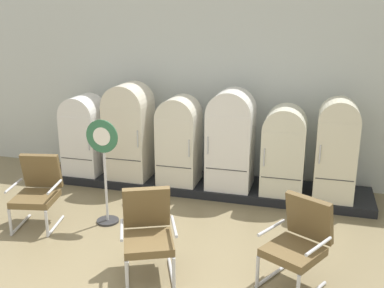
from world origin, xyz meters
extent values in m
cube|color=silver|center=(0.00, 3.66, 1.59)|extent=(11.76, 0.12, 3.19)
cube|color=#47443F|center=(0.00, 3.66, 2.84)|extent=(11.76, 0.07, 0.06)
cube|color=black|center=(0.00, 3.02, 0.07)|extent=(5.54, 0.95, 0.14)
cube|color=white|center=(-2.11, 2.90, 0.67)|extent=(0.63, 0.63, 1.07)
cylinder|color=white|center=(-2.11, 2.90, 1.21)|extent=(0.63, 0.61, 0.63)
cube|color=#383838|center=(-2.11, 2.59, 0.48)|extent=(0.58, 0.01, 0.01)
cylinder|color=silver|center=(-1.85, 2.57, 0.80)|extent=(0.02, 0.02, 0.28)
cube|color=silver|center=(-1.25, 2.93, 0.78)|extent=(0.71, 0.67, 1.27)
cylinder|color=silver|center=(-1.25, 2.93, 1.41)|extent=(0.71, 0.66, 0.71)
cube|color=#383838|center=(-1.25, 2.59, 0.55)|extent=(0.65, 0.01, 0.01)
cylinder|color=silver|center=(-0.96, 2.57, 0.93)|extent=(0.02, 0.02, 0.28)
cube|color=silver|center=(-0.36, 2.90, 0.71)|extent=(0.64, 0.61, 1.14)
cylinder|color=silver|center=(-0.36, 2.90, 1.27)|extent=(0.64, 0.60, 0.64)
cube|color=#383838|center=(-0.36, 2.59, 0.50)|extent=(0.59, 0.01, 0.01)
cylinder|color=silver|center=(-0.09, 2.57, 0.84)|extent=(0.02, 0.02, 0.28)
cube|color=white|center=(0.51, 2.92, 0.77)|extent=(0.71, 0.66, 1.25)
cylinder|color=white|center=(0.51, 2.92, 1.39)|extent=(0.71, 0.64, 0.71)
cube|color=#383838|center=(0.51, 2.59, 0.54)|extent=(0.65, 0.01, 0.01)
cylinder|color=silver|center=(0.21, 2.57, 0.92)|extent=(0.02, 0.02, 0.28)
cube|color=silver|center=(1.35, 2.92, 0.67)|extent=(0.65, 0.66, 1.06)
cylinder|color=silver|center=(1.35, 2.92, 1.20)|extent=(0.65, 0.64, 0.65)
cube|color=#383838|center=(1.35, 2.59, 0.48)|extent=(0.60, 0.01, 0.01)
cylinder|color=silver|center=(1.09, 2.57, 0.80)|extent=(0.02, 0.02, 0.28)
cube|color=silver|center=(2.13, 2.89, 0.77)|extent=(0.59, 0.59, 1.25)
cylinder|color=silver|center=(2.13, 2.89, 1.39)|extent=(0.59, 0.58, 0.59)
cube|color=#383838|center=(2.13, 2.59, 0.54)|extent=(0.55, 0.01, 0.01)
cylinder|color=silver|center=(1.89, 2.57, 0.92)|extent=(0.02, 0.02, 0.28)
cylinder|color=silver|center=(-2.12, 0.99, 0.02)|extent=(0.16, 0.60, 0.04)
cylinder|color=silver|center=(-2.06, 0.71, 0.20)|extent=(0.05, 0.05, 0.36)
cylinder|color=silver|center=(-1.62, 1.08, 0.02)|extent=(0.16, 0.60, 0.04)
cylinder|color=silver|center=(-1.57, 0.81, 0.20)|extent=(0.05, 0.05, 0.36)
cube|color=brown|center=(-1.87, 1.03, 0.43)|extent=(0.64, 0.64, 0.09)
cube|color=brown|center=(-1.93, 1.32, 0.73)|extent=(0.57, 0.28, 0.52)
cylinder|color=silver|center=(-2.15, 0.98, 0.61)|extent=(0.13, 0.49, 0.04)
cylinder|color=silver|center=(-1.59, 1.09, 0.61)|extent=(0.13, 0.49, 0.04)
cylinder|color=silver|center=(1.43, 0.66, 0.02)|extent=(0.33, 0.55, 0.04)
cylinder|color=silver|center=(1.30, 0.41, 0.20)|extent=(0.05, 0.05, 0.36)
cube|color=brown|center=(1.65, 0.53, 0.43)|extent=(0.74, 0.74, 0.09)
cube|color=brown|center=(1.80, 0.79, 0.73)|extent=(0.56, 0.42, 0.52)
cylinder|color=silver|center=(1.40, 0.67, 0.61)|extent=(0.27, 0.45, 0.04)
cylinder|color=silver|center=(1.91, 0.39, 0.61)|extent=(0.27, 0.45, 0.04)
cylinder|color=silver|center=(-0.15, 0.20, 0.02)|extent=(0.28, 0.57, 0.04)
cylinder|color=silver|center=(-0.03, -0.06, 0.20)|extent=(0.05, 0.05, 0.36)
cylinder|color=silver|center=(0.31, 0.40, 0.02)|extent=(0.28, 0.57, 0.04)
cylinder|color=silver|center=(0.43, 0.15, 0.20)|extent=(0.05, 0.05, 0.36)
cube|color=brown|center=(0.08, 0.30, 0.43)|extent=(0.72, 0.72, 0.09)
cube|color=brown|center=(-0.04, 0.57, 0.73)|extent=(0.57, 0.38, 0.52)
cylinder|color=silver|center=(-0.18, 0.18, 0.61)|extent=(0.23, 0.47, 0.04)
cylinder|color=silver|center=(0.35, 0.42, 0.61)|extent=(0.23, 0.47, 0.04)
cylinder|color=#2D2D30|center=(-0.99, 1.43, 0.01)|extent=(0.32, 0.32, 0.03)
cylinder|color=silver|center=(-0.99, 1.43, 0.66)|extent=(0.04, 0.04, 1.26)
cylinder|color=#2D6543|center=(-0.99, 1.40, 1.29)|extent=(0.46, 0.02, 0.46)
cylinder|color=white|center=(-0.99, 1.39, 1.29)|extent=(0.25, 0.00, 0.25)
camera|label=1|loc=(1.75, -3.88, 2.92)|focal=41.84mm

